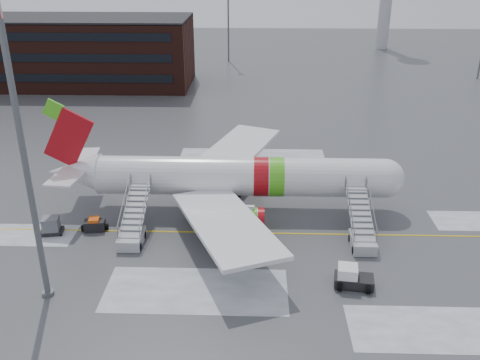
{
  "coord_description": "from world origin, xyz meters",
  "views": [
    {
      "loc": [
        -1.56,
        -43.91,
        24.32
      ],
      "look_at": [
        -3.01,
        1.98,
        4.0
      ],
      "focal_mm": 40.0,
      "sensor_mm": 36.0,
      "label": 1
    }
  ],
  "objects_px": {
    "airstair_fwd": "(362,233)",
    "baggage_tractor": "(95,225)",
    "airliner": "(231,177)",
    "light_mast_near": "(19,129)",
    "pushback_tug": "(352,278)",
    "airstair_aft": "(133,229)",
    "uld_container": "(51,226)"
  },
  "relations": [
    {
      "from": "airliner",
      "to": "airstair_fwd",
      "type": "relative_size",
      "value": 4.55
    },
    {
      "from": "pushback_tug",
      "to": "airliner",
      "type": "bearing_deg",
      "value": 127.36
    },
    {
      "from": "airstair_fwd",
      "to": "pushback_tug",
      "type": "bearing_deg",
      "value": -106.13
    },
    {
      "from": "airliner",
      "to": "light_mast_near",
      "type": "xyz_separation_m",
      "value": [
        -13.2,
        -14.87,
        9.77
      ]
    },
    {
      "from": "airstair_fwd",
      "to": "baggage_tractor",
      "type": "distance_m",
      "value": 24.27
    },
    {
      "from": "airstair_aft",
      "to": "uld_container",
      "type": "relative_size",
      "value": 3.52
    },
    {
      "from": "airstair_aft",
      "to": "baggage_tractor",
      "type": "relative_size",
      "value": 3.09
    },
    {
      "from": "airliner",
      "to": "airstair_aft",
      "type": "distance_m",
      "value": 10.94
    },
    {
      "from": "airstair_aft",
      "to": "baggage_tractor",
      "type": "distance_m",
      "value": 4.32
    },
    {
      "from": "pushback_tug",
      "to": "light_mast_near",
      "type": "height_order",
      "value": "light_mast_near"
    },
    {
      "from": "pushback_tug",
      "to": "baggage_tractor",
      "type": "xyz_separation_m",
      "value": [
        -22.34,
        8.11,
        -0.22
      ]
    },
    {
      "from": "light_mast_near",
      "to": "baggage_tractor",
      "type": "bearing_deg",
      "value": 85.5
    },
    {
      "from": "pushback_tug",
      "to": "light_mast_near",
      "type": "distance_m",
      "value": 26.32
    },
    {
      "from": "airliner",
      "to": "uld_container",
      "type": "height_order",
      "value": "airliner"
    },
    {
      "from": "light_mast_near",
      "to": "airstair_fwd",
      "type": "bearing_deg",
      "value": 18.45
    },
    {
      "from": "pushback_tug",
      "to": "light_mast_near",
      "type": "relative_size",
      "value": 0.12
    },
    {
      "from": "uld_container",
      "to": "light_mast_near",
      "type": "distance_m",
      "value": 15.78
    },
    {
      "from": "baggage_tractor",
      "to": "light_mast_near",
      "type": "bearing_deg",
      "value": -94.5
    },
    {
      "from": "baggage_tractor",
      "to": "light_mast_near",
      "type": "xyz_separation_m",
      "value": [
        -0.79,
        -9.97,
        12.66
      ]
    },
    {
      "from": "airliner",
      "to": "airstair_fwd",
      "type": "bearing_deg",
      "value": -28.98
    },
    {
      "from": "airstair_fwd",
      "to": "light_mast_near",
      "type": "distance_m",
      "value": 29.01
    },
    {
      "from": "uld_container",
      "to": "airstair_aft",
      "type": "bearing_deg",
      "value": -6.71
    },
    {
      "from": "airstair_aft",
      "to": "airstair_fwd",
      "type": "bearing_deg",
      "value": 0.0
    },
    {
      "from": "airliner",
      "to": "uld_container",
      "type": "relative_size",
      "value": 16.03
    },
    {
      "from": "airstair_fwd",
      "to": "baggage_tractor",
      "type": "height_order",
      "value": "airstair_fwd"
    },
    {
      "from": "airstair_aft",
      "to": "pushback_tug",
      "type": "distance_m",
      "value": 19.49
    },
    {
      "from": "airstair_aft",
      "to": "baggage_tractor",
      "type": "bearing_deg",
      "value": 157.55
    },
    {
      "from": "airliner",
      "to": "pushback_tug",
      "type": "distance_m",
      "value": 16.58
    },
    {
      "from": "airliner",
      "to": "baggage_tractor",
      "type": "bearing_deg",
      "value": -158.46
    },
    {
      "from": "airstair_fwd",
      "to": "light_mast_near",
      "type": "bearing_deg",
      "value": -161.55
    },
    {
      "from": "airstair_aft",
      "to": "pushback_tug",
      "type": "bearing_deg",
      "value": -19.39
    },
    {
      "from": "airliner",
      "to": "airstair_aft",
      "type": "height_order",
      "value": "airliner"
    }
  ]
}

